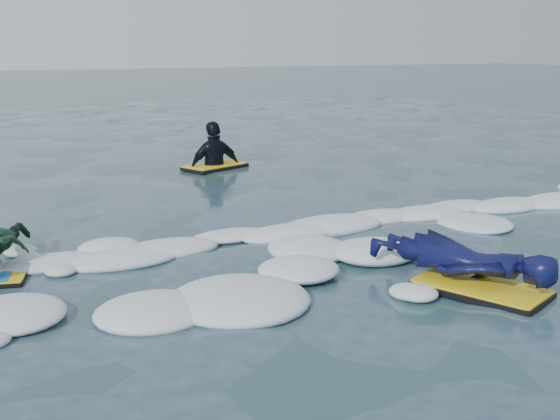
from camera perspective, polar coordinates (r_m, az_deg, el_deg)
The scene contains 5 objects.
ground at distance 6.33m, azimuth 1.11°, elevation -6.32°, with size 120.00×120.00×0.00m, color #163036.
foam_band at distance 7.21m, azimuth -2.73°, elevation -3.86°, with size 12.00×3.10×0.30m, color silver, non-canonical shape.
prone_woman_unit at distance 6.50m, azimuth 14.79°, elevation -4.15°, with size 1.25×1.78×0.44m.
prone_child_unit at distance 7.21m, azimuth -21.63°, elevation -3.06°, with size 0.85×1.19×0.41m.
waiting_rider_unit at distance 12.39m, azimuth -5.31°, elevation 3.33°, with size 1.27×0.99×1.69m.
Camera 1 is at (-2.79, -5.27, 2.12)m, focal length 45.00 mm.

